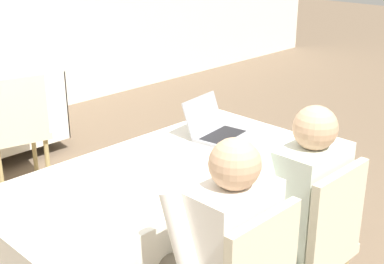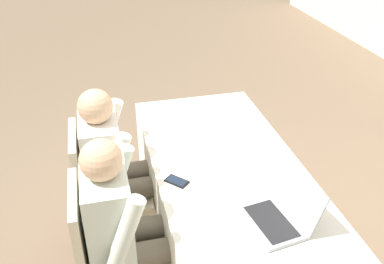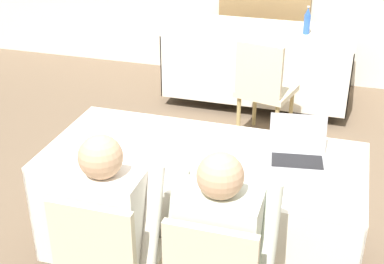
# 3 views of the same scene
# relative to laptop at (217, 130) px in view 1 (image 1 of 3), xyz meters

# --- Properties ---
(conference_table_near) EXTENTS (1.80, 0.84, 0.76)m
(conference_table_near) POSITION_rel_laptop_xyz_m (-0.51, -0.10, -0.22)
(conference_table_near) COLOR white
(conference_table_near) RESTS_ON ground_plane
(laptop) EXTENTS (0.35, 0.34, 0.22)m
(laptop) POSITION_rel_laptop_xyz_m (0.00, 0.00, 0.00)
(laptop) COLOR #99999E
(laptop) RESTS_ON conference_table_near
(cell_phone) EXTENTS (0.14, 0.14, 0.01)m
(cell_phone) POSITION_rel_laptop_xyz_m (-0.42, -0.41, -0.04)
(cell_phone) COLOR black
(cell_phone) RESTS_ON conference_table_near
(paper_beside_laptop) EXTENTS (0.31, 0.35, 0.00)m
(paper_beside_laptop) POSITION_rel_laptop_xyz_m (0.16, -0.26, -0.04)
(paper_beside_laptop) COLOR white
(paper_beside_laptop) RESTS_ON conference_table_near
(paper_centre_table) EXTENTS (0.32, 0.36, 0.00)m
(paper_centre_table) POSITION_rel_laptop_xyz_m (-0.98, -0.21, -0.04)
(paper_centre_table) COLOR white
(paper_centre_table) RESTS_ON conference_table_near
(chair_near_right) EXTENTS (0.44, 0.44, 0.93)m
(chair_near_right) POSITION_rel_laptop_xyz_m (-0.24, -0.82, -0.28)
(chair_near_right) COLOR tan
(chair_near_right) RESTS_ON ground_plane
(chair_far_spare) EXTENTS (0.53, 0.53, 0.93)m
(chair_far_spare) POSITION_rel_laptop_xyz_m (-0.45, 1.60, -0.28)
(chair_far_spare) COLOR tan
(chair_far_spare) RESTS_ON ground_plane
(person_checkered_shirt) EXTENTS (0.50, 0.52, 1.19)m
(person_checkered_shirt) POSITION_rel_laptop_xyz_m (-0.78, -0.72, -0.12)
(person_checkered_shirt) COLOR #665B4C
(person_checkered_shirt) RESTS_ON ground_plane
(person_white_shirt) EXTENTS (0.50, 0.52, 1.19)m
(person_white_shirt) POSITION_rel_laptop_xyz_m (-0.24, -0.72, -0.12)
(person_white_shirt) COLOR #665B4C
(person_white_shirt) RESTS_ON ground_plane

